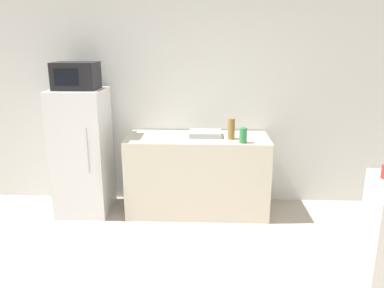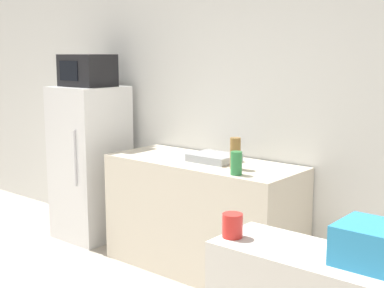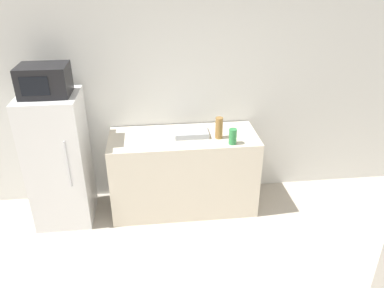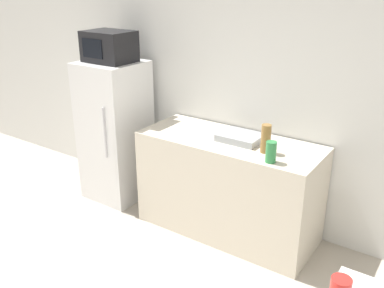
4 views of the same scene
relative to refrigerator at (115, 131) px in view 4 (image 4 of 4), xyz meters
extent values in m
cube|color=silver|center=(1.10, 0.42, 0.56)|extent=(8.00, 0.06, 2.60)
cube|color=silver|center=(0.00, 0.00, 0.00)|extent=(0.60, 0.59, 1.48)
cylinder|color=#B7B7BC|center=(0.16, -0.31, 0.11)|extent=(0.02, 0.02, 0.52)
cube|color=black|center=(0.00, 0.00, 0.89)|extent=(0.47, 0.36, 0.30)
cube|color=black|center=(-0.05, -0.18, 0.89)|extent=(0.26, 0.01, 0.18)
cube|color=beige|center=(1.36, 0.05, -0.27)|extent=(1.65, 0.66, 0.93)
cube|color=#9EA3A8|center=(1.44, 0.08, 0.22)|extent=(0.37, 0.29, 0.06)
cylinder|color=olive|center=(1.74, -0.04, 0.31)|extent=(0.08, 0.08, 0.24)
cylinder|color=#2D7F42|center=(1.86, -0.20, 0.27)|extent=(0.08, 0.08, 0.17)
camera|label=1|loc=(1.46, -4.15, 1.27)|focal=35.00mm
camera|label=2|loc=(4.00, -3.28, 1.05)|focal=50.00mm
camera|label=3|loc=(1.03, -3.66, 1.98)|focal=35.00mm
camera|label=4|loc=(3.07, -3.05, 1.56)|focal=40.00mm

